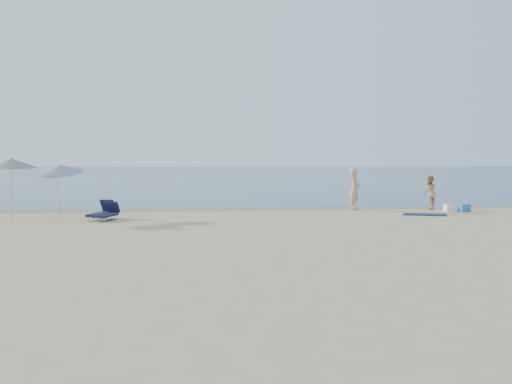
# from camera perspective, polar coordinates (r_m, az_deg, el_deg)

# --- Properties ---
(ground) EXTENTS (160.00, 160.00, 0.00)m
(ground) POSITION_cam_1_polar(r_m,az_deg,el_deg) (11.92, 20.78, -8.75)
(ground) COLOR tan
(ground) RESTS_ON ground
(sea) EXTENTS (240.00, 160.00, 0.01)m
(sea) POSITION_cam_1_polar(r_m,az_deg,el_deg) (110.44, -4.56, 1.75)
(sea) COLOR #0B2547
(sea) RESTS_ON ground
(wet_sand_strip) EXTENTS (240.00, 1.60, 0.00)m
(wet_sand_strip) POSITION_cam_1_polar(r_m,az_deg,el_deg) (30.29, 3.15, -1.52)
(wet_sand_strip) COLOR #847254
(wet_sand_strip) RESTS_ON ground
(person_left) EXTENTS (0.76, 0.85, 1.96)m
(person_left) POSITION_cam_1_polar(r_m,az_deg,el_deg) (29.80, 8.77, 0.25)
(person_left) COLOR tan
(person_left) RESTS_ON ground
(person_right) EXTENTS (0.82, 0.93, 1.61)m
(person_right) POSITION_cam_1_polar(r_m,az_deg,el_deg) (31.01, 15.17, -0.03)
(person_right) COLOR tan
(person_right) RESTS_ON ground
(beach_towel) EXTENTS (2.02, 1.63, 0.03)m
(beach_towel) POSITION_cam_1_polar(r_m,az_deg,el_deg) (28.04, 14.78, -1.96)
(beach_towel) COLOR #0E1546
(beach_towel) RESTS_ON ground
(white_bag) EXTENTS (0.42, 0.37, 0.32)m
(white_bag) POSITION_cam_1_polar(r_m,az_deg,el_deg) (30.18, 16.75, -1.36)
(white_bag) COLOR white
(white_bag) RESTS_ON ground
(blue_cooler) EXTENTS (0.54, 0.43, 0.34)m
(blue_cooler) POSITION_cam_1_polar(r_m,az_deg,el_deg) (30.06, 18.01, -1.38)
(blue_cooler) COLOR #2070B0
(blue_cooler) RESTS_ON ground
(umbrella_near) EXTENTS (2.20, 2.22, 2.36)m
(umbrella_near) POSITION_cam_1_polar(r_m,az_deg,el_deg) (26.82, -17.05, 1.99)
(umbrella_near) COLOR silver
(umbrella_near) RESTS_ON ground
(umbrella_far) EXTENTS (1.98, 1.99, 2.49)m
(umbrella_far) POSITION_cam_1_polar(r_m,az_deg,el_deg) (26.26, -20.90, 2.41)
(umbrella_far) COLOR silver
(umbrella_far) RESTS_ON ground
(lounger_left) EXTENTS (1.04, 1.81, 0.76)m
(lounger_left) POSITION_cam_1_polar(r_m,az_deg,el_deg) (25.71, -13.55, -1.80)
(lounger_left) COLOR #131B35
(lounger_left) RESTS_ON ground
(lounger_right) EXTENTS (0.97, 1.66, 0.70)m
(lounger_right) POSITION_cam_1_polar(r_m,az_deg,el_deg) (25.42, -13.12, -1.90)
(lounger_right) COLOR #16193D
(lounger_right) RESTS_ON ground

